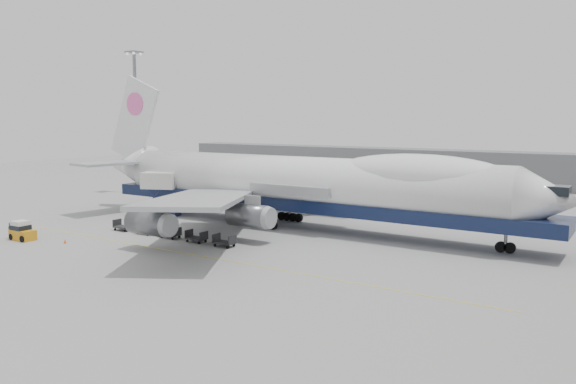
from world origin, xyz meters
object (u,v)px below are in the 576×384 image
Objects in this scene: catering_truck at (160,191)px; baggage_tug at (22,231)px; ground_worker at (11,230)px; airliner at (302,183)px.

catering_truck is 2.05× the size of baggage_tug.
catering_truck is 20.01m from baggage_tug.
catering_truck reaches higher than ground_worker.
catering_truck is 20.44m from ground_worker.
baggage_tug is at bearing -75.98° from ground_worker.
catering_truck is at bearing -170.60° from airliner.
baggage_tug is 1.88m from ground_worker.
airliner is 21.44m from catering_truck.
airliner is 10.94× the size of catering_truck.
ground_worker is at bearing -122.39° from catering_truck.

